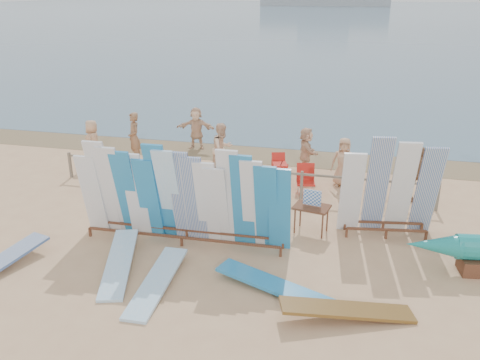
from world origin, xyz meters
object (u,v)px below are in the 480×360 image
(beach_chair_left, at_px, (277,181))
(beachgoer_0, at_px, (93,142))
(beach_chair_right, at_px, (305,184))
(beachgoer_5, at_px, (306,150))
(flat_board_a, at_px, (120,270))
(beachgoer_6, at_px, (343,162))
(beachgoer_10, at_px, (417,174))
(beachgoer_8, at_px, (379,169))
(flat_board_d, at_px, (273,290))
(beachgoer_11, at_px, (196,128))
(flat_board_c, at_px, (347,318))
(main_surfboard_rack, at_px, (182,199))
(beachgoer_1, at_px, (134,138))
(stroller, at_px, (279,174))
(vendor_table, at_px, (311,218))
(side_surfboard_rack, at_px, (390,191))
(beachgoer_2, at_px, (222,149))
(flat_board_b, at_px, (157,286))

(beach_chair_left, xyz_separation_m, beachgoer_0, (-7.05, 0.85, 0.59))
(beach_chair_right, bearing_deg, beachgoer_5, 86.04)
(flat_board_a, relative_size, beachgoer_6, 1.65)
(beachgoer_10, height_order, beachgoer_8, beachgoer_10)
(flat_board_d, height_order, beachgoer_10, beachgoer_10)
(beachgoer_8, relative_size, beachgoer_11, 0.94)
(flat_board_c, bearing_deg, beachgoer_8, -22.37)
(main_surfboard_rack, distance_m, beachgoer_6, 6.33)
(beach_chair_left, bearing_deg, beachgoer_6, 43.92)
(beachgoer_8, distance_m, beachgoer_1, 8.90)
(stroller, height_order, beachgoer_10, beachgoer_10)
(flat_board_c, height_order, beachgoer_6, beachgoer_6)
(vendor_table, bearing_deg, beachgoer_0, 166.95)
(beach_chair_left, distance_m, beachgoer_10, 4.36)
(beach_chair_right, relative_size, beachgoer_1, 0.48)
(main_surfboard_rack, height_order, stroller, main_surfboard_rack)
(beachgoer_5, relative_size, beachgoer_8, 1.03)
(side_surfboard_rack, distance_m, beachgoer_6, 3.68)
(vendor_table, bearing_deg, flat_board_c, -61.85)
(beach_chair_left, relative_size, beach_chair_right, 0.90)
(main_surfboard_rack, distance_m, beach_chair_right, 5.05)
(vendor_table, relative_size, beachgoer_5, 0.75)
(side_surfboard_rack, bearing_deg, beachgoer_1, 147.03)
(beachgoer_5, bearing_deg, stroller, 133.63)
(side_surfboard_rack, xyz_separation_m, beachgoer_2, (-5.46, 3.51, -0.35))
(side_surfboard_rack, bearing_deg, flat_board_c, -110.51)
(beachgoer_8, bearing_deg, beachgoer_0, 178.64)
(flat_board_d, distance_m, beachgoer_5, 7.79)
(flat_board_b, xyz_separation_m, beach_chair_left, (1.58, 6.43, 0.24))
(beachgoer_5, bearing_deg, beachgoer_1, 70.89)
(beachgoer_2, bearing_deg, side_surfboard_rack, -94.33)
(beach_chair_left, height_order, beachgoer_5, beachgoer_5)
(beachgoer_11, bearing_deg, vendor_table, -54.54)
(flat_board_d, height_order, beachgoer_5, beachgoer_5)
(flat_board_c, distance_m, beachgoer_10, 6.93)
(beach_chair_right, bearing_deg, beachgoer_11, 131.71)
(beachgoer_6, bearing_deg, flat_board_d, -99.56)
(vendor_table, xyz_separation_m, beachgoer_10, (2.89, 2.98, 0.46))
(beachgoer_5, bearing_deg, side_surfboard_rack, -171.41)
(flat_board_c, distance_m, beachgoer_11, 12.16)
(beachgoer_10, relative_size, beachgoer_1, 0.91)
(flat_board_a, bearing_deg, flat_board_b, -39.19)
(flat_board_d, distance_m, beachgoer_0, 10.54)
(stroller, bearing_deg, vendor_table, -83.23)
(flat_board_d, bearing_deg, beach_chair_right, 18.26)
(beachgoer_10, distance_m, beachgoer_11, 9.01)
(beachgoer_5, xyz_separation_m, beachgoer_1, (-6.36, -0.37, 0.13))
(flat_board_c, distance_m, beachgoer_8, 7.12)
(flat_board_a, xyz_separation_m, beachgoer_10, (7.02, 5.99, 0.87))
(beachgoer_0, bearing_deg, beachgoer_2, 78.37)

